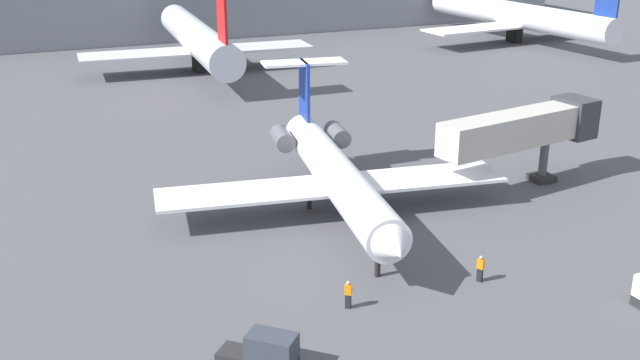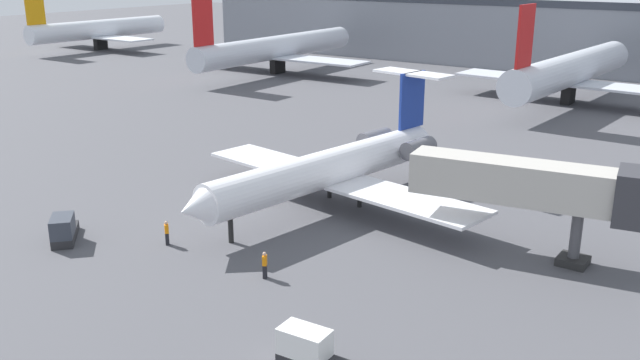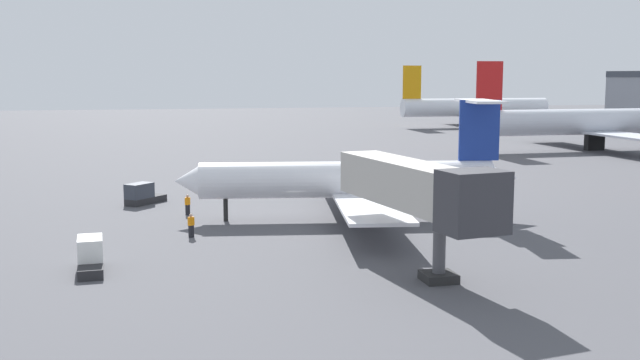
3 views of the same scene
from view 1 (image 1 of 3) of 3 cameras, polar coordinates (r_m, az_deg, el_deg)
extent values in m
cube|color=#4C4C51|center=(51.23, 2.44, -4.45)|extent=(400.00, 400.00, 0.10)
cylinder|color=white|center=(53.24, 1.33, 0.34)|extent=(6.34, 23.07, 2.82)
cone|color=white|center=(42.47, 5.69, -5.21)|extent=(2.98, 2.59, 2.68)
cone|color=white|center=(64.64, -1.56, 4.01)|extent=(2.77, 2.94, 2.39)
cube|color=white|center=(56.59, 7.75, 0.20)|extent=(12.52, 6.21, 0.24)
cube|color=white|center=(53.29, -6.08, -1.04)|extent=(12.52, 6.21, 0.24)
cylinder|color=#595960|center=(61.42, 1.34, 3.51)|extent=(1.98, 3.39, 1.50)
cylinder|color=#595960|center=(60.42, -2.90, 3.20)|extent=(1.98, 3.39, 1.50)
cube|color=navy|center=(61.86, -1.21, 6.89)|extent=(0.73, 3.20, 4.76)
cube|color=white|center=(61.36, -1.22, 8.95)|extent=(7.09, 3.43, 0.20)
cylinder|color=black|center=(45.86, 4.43, -6.33)|extent=(0.36, 0.36, 1.78)
cylinder|color=black|center=(56.27, 2.35, -1.04)|extent=(0.36, 0.36, 1.78)
cylinder|color=black|center=(55.51, -0.83, -1.34)|extent=(0.36, 0.36, 1.78)
cube|color=#B7B2A8|center=(59.99, 14.73, 3.76)|extent=(14.33, 4.80, 2.60)
cube|color=#333338|center=(64.85, 18.82, 4.57)|extent=(2.88, 3.54, 3.20)
cylinder|color=#4C4C51|center=(63.43, 16.69, 1.50)|extent=(0.70, 0.70, 3.65)
cube|color=#262626|center=(63.93, 16.55, 0.17)|extent=(1.80, 1.80, 0.50)
cube|color=black|center=(46.38, 12.10, -7.08)|extent=(0.37, 0.40, 0.85)
cube|color=orange|center=(46.05, 12.16, -6.28)|extent=(0.43, 0.48, 0.60)
sphere|color=tan|center=(45.87, 12.20, -5.82)|extent=(0.24, 0.24, 0.24)
cube|color=black|center=(42.63, 2.16, -9.22)|extent=(0.40, 0.39, 0.85)
cube|color=orange|center=(42.27, 2.18, -8.36)|extent=(0.47, 0.45, 0.60)
sphere|color=tan|center=(42.07, 2.19, -7.86)|extent=(0.24, 0.24, 0.24)
cube|color=#262628|center=(38.05, -4.81, -13.52)|extent=(3.89, 3.74, 0.60)
cube|color=#333842|center=(37.25, -3.70, -12.56)|extent=(2.71, 2.65, 1.30)
cylinder|color=silver|center=(102.18, -9.36, 10.66)|extent=(6.46, 36.74, 4.26)
cube|color=red|center=(85.54, -7.51, 12.69)|extent=(0.54, 4.01, 7.00)
cube|color=silver|center=(102.48, -9.30, 9.71)|extent=(31.01, 7.85, 0.30)
cube|color=black|center=(102.79, -9.25, 8.84)|extent=(1.20, 2.80, 2.40)
cylinder|color=white|center=(126.99, 14.74, 12.09)|extent=(7.78, 39.77, 3.93)
cube|color=white|center=(127.21, 14.67, 11.39)|extent=(33.67, 9.22, 0.30)
cube|color=black|center=(127.46, 14.61, 10.68)|extent=(1.20, 2.80, 2.40)
camera|label=2|loc=(49.35, 62.88, 5.67)|focal=39.03mm
camera|label=3|loc=(83.51, 45.63, 7.38)|focal=42.40mm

